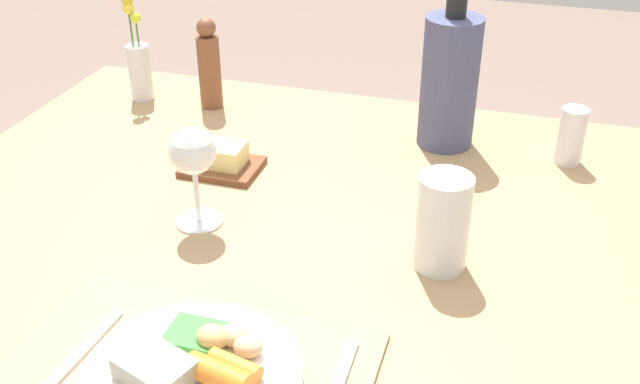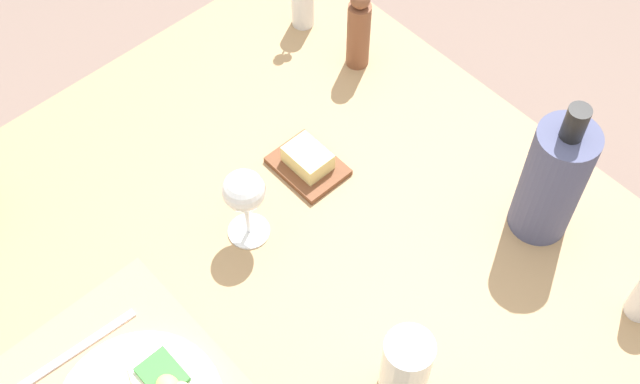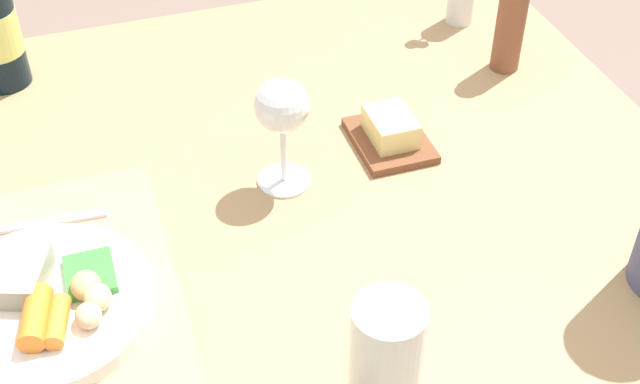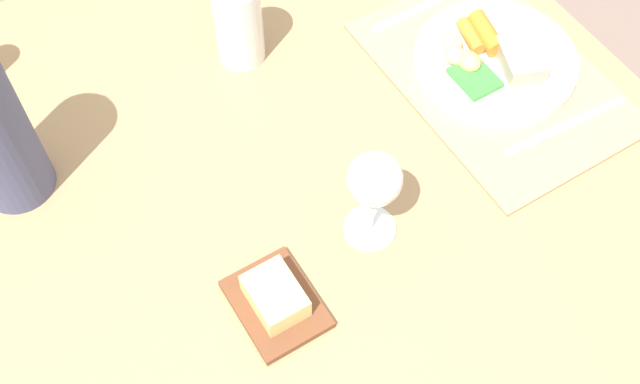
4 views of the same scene
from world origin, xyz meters
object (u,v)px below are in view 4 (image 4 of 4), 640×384
(fork, at_px, (566,126))
(dinner_plate, at_px, (494,59))
(dining_table, at_px, (318,221))
(water_tumbler, at_px, (239,27))
(knife, at_px, (427,6))
(butter_dish, at_px, (276,300))
(wine_glass, at_px, (374,182))

(fork, bearing_deg, dinner_plate, 10.44)
(dining_table, relative_size, water_tumbler, 8.31)
(dining_table, distance_m, knife, 0.41)
(dining_table, relative_size, butter_dish, 9.06)
(dining_table, bearing_deg, knife, -58.63)
(water_tumbler, height_order, wine_glass, wine_glass)
(fork, xyz_separation_m, butter_dish, (-0.02, 0.51, 0.01))
(knife, relative_size, water_tumbler, 1.49)
(fork, height_order, knife, same)
(wine_glass, bearing_deg, butter_dish, 101.12)
(dinner_plate, height_order, butter_dish, dinner_plate)
(fork, distance_m, butter_dish, 0.51)
(wine_glass, bearing_deg, fork, -91.68)
(knife, xyz_separation_m, butter_dish, (-0.33, 0.48, 0.01))
(dinner_plate, relative_size, fork, 1.21)
(dinner_plate, height_order, fork, dinner_plate)
(dinner_plate, distance_m, butter_dish, 0.52)
(dining_table, xyz_separation_m, wine_glass, (-0.10, -0.02, 0.21))
(dining_table, distance_m, butter_dish, 0.22)
(dining_table, bearing_deg, butter_dish, 132.16)
(dinner_plate, xyz_separation_m, knife, (0.16, 0.01, -0.01))
(dining_table, height_order, butter_dish, butter_dish)
(water_tumbler, bearing_deg, wine_glass, 179.42)
(butter_dish, bearing_deg, wine_glass, -78.88)
(fork, bearing_deg, wine_glass, 91.99)
(knife, height_order, butter_dish, butter_dish)
(dining_table, bearing_deg, wine_glass, -165.77)
(water_tumbler, bearing_deg, dinner_plate, -125.71)
(dining_table, height_order, knife, knife)
(butter_dish, bearing_deg, water_tumbler, -22.77)
(water_tumbler, xyz_separation_m, wine_glass, (-0.37, 0.00, 0.06))
(dinner_plate, relative_size, wine_glass, 1.58)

